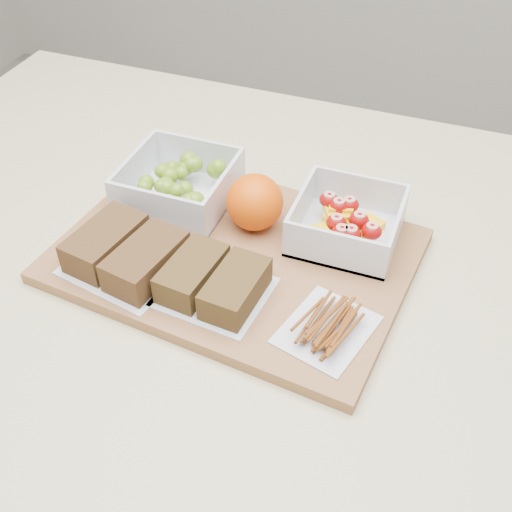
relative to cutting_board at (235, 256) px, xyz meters
The scene contains 8 objects.
counter 0.46m from the cutting_board, 56.06° to the right, with size 1.20×0.90×0.90m, color beige.
cutting_board is the anchor object (origin of this frame).
grape_container 0.13m from the cutting_board, 145.92° to the left, with size 0.14×0.14×0.06m.
fruit_container 0.14m from the cutting_board, 31.59° to the left, with size 0.13×0.13×0.05m.
orange 0.07m from the cutting_board, 84.79° to the left, with size 0.07×0.07×0.07m, color #ED5305.
sandwich_bag_left 0.13m from the cutting_board, 148.03° to the right, with size 0.15×0.14×0.04m.
sandwich_bag_center 0.08m from the cutting_board, 86.04° to the right, with size 0.13×0.12×0.04m.
pretzel_bag 0.17m from the cutting_board, 30.90° to the right, with size 0.11×0.12×0.02m.
Camera 1 is at (0.22, -0.52, 1.44)m, focal length 45.00 mm.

